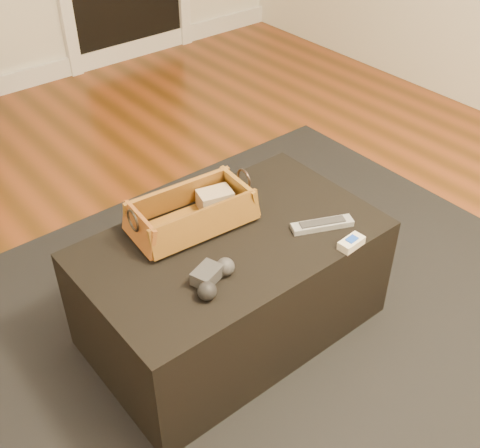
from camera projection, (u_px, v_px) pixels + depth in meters
floor at (225, 407)px, 1.98m from camera, size 5.00×5.50×0.01m
area_rug at (241, 334)px, 2.21m from camera, size 2.60×2.00×0.01m
ottoman at (232, 284)px, 2.11m from camera, size 1.00×0.60×0.42m
tv_remote at (189, 224)px, 2.00m from camera, size 0.22×0.05×0.02m
cloth_bundle at (215, 199)px, 2.08m from camera, size 0.13×0.11×0.06m
wicker_basket at (192, 214)px, 2.00m from camera, size 0.44×0.26×0.15m
game_controller at (213, 277)px, 1.79m from camera, size 0.18×0.14×0.06m
silver_remote at (322, 224)px, 2.02m from camera, size 0.21×0.13×0.02m
cream_gadget at (351, 243)px, 1.94m from camera, size 0.09×0.05×0.03m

